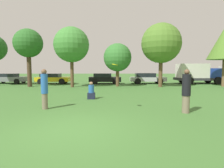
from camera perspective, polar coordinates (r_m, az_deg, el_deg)
name	(u,v)px	position (r m, az deg, el deg)	size (l,w,h in m)	color
ground_plane	(72,130)	(5.99, -12.33, -13.69)	(120.00, 120.00, 0.00)	#3D6B2D
person_thrower	(44,89)	(9.07, -20.13, -1.36)	(0.31, 0.31, 1.86)	#726651
person_catcher	(186,91)	(8.41, 21.96, -2.05)	(0.36, 0.36, 1.86)	#726651
frisbee	(115,65)	(7.96, 0.89, 6.02)	(0.26, 0.26, 0.08)	yellow
bystander_sitting	(91,92)	(11.48, -6.42, -2.46)	(0.46, 0.38, 1.07)	#191E33
tree_1	(28,44)	(20.97, -24.44, 11.22)	(2.89, 2.89, 5.88)	#473323
tree_2	(72,45)	(19.06, -12.39, 11.71)	(3.49, 3.49, 5.97)	brown
tree_3	(118,58)	(19.36, 1.72, 8.15)	(2.91, 2.91, 4.47)	brown
tree_4	(161,43)	(19.59, 14.95, 12.01)	(3.99, 3.99, 6.40)	brown
parked_car_grey	(9,78)	(26.43, -29.22, 1.58)	(4.24, 1.94, 1.23)	slate
parked_car_yellow	(53,78)	(23.75, -17.84, 1.69)	(4.03, 2.03, 1.25)	gold
parked_car_black	(104,78)	(22.71, -2.35, 1.77)	(3.87, 1.87, 1.27)	black
parked_car_silver	(147,78)	(23.19, 10.73, 1.82)	(4.32, 1.88, 1.30)	#B2B2B7
delivery_truck_blue	(197,73)	(24.92, 24.78, 3.12)	(5.35, 2.51, 2.44)	#2D2D33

